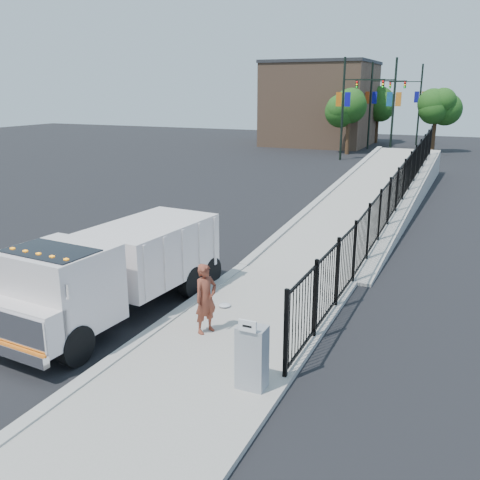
% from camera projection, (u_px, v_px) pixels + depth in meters
% --- Properties ---
extents(ground, '(120.00, 120.00, 0.00)m').
position_uv_depth(ground, '(181.00, 315.00, 13.80)').
color(ground, black).
rests_on(ground, ground).
extents(sidewalk, '(3.55, 12.00, 0.12)m').
position_uv_depth(sidewalk, '(212.00, 362.00, 11.26)').
color(sidewalk, '#9E998E').
rests_on(sidewalk, ground).
extents(curb, '(0.30, 12.00, 0.16)m').
position_uv_depth(curb, '(136.00, 344.00, 12.02)').
color(curb, '#ADAAA3').
rests_on(curb, ground).
extents(ramp, '(3.95, 24.06, 3.19)m').
position_uv_depth(ramp, '(378.00, 204.00, 27.00)').
color(ramp, '#9E998E').
rests_on(ramp, ground).
extents(iron_fence, '(0.10, 28.00, 1.80)m').
position_uv_depth(iron_fence, '(396.00, 204.00, 22.68)').
color(iron_fence, black).
rests_on(iron_fence, ground).
extents(truck, '(2.67, 6.88, 2.31)m').
position_uv_depth(truck, '(114.00, 268.00, 13.34)').
color(truck, black).
rests_on(truck, ground).
extents(worker, '(0.60, 0.71, 1.66)m').
position_uv_depth(worker, '(206.00, 299.00, 12.33)').
color(worker, brown).
rests_on(worker, sidewalk).
extents(utility_cabinet, '(0.55, 0.40, 1.25)m').
position_uv_depth(utility_cabinet, '(252.00, 357.00, 10.07)').
color(utility_cabinet, gray).
rests_on(utility_cabinet, sidewalk).
extents(arrow_sign, '(0.35, 0.04, 0.22)m').
position_uv_depth(arrow_sign, '(247.00, 326.00, 9.67)').
color(arrow_sign, white).
rests_on(arrow_sign, utility_cabinet).
extents(debris, '(0.33, 0.33, 0.08)m').
position_uv_depth(debris, '(224.00, 305.00, 13.99)').
color(debris, silver).
rests_on(debris, sidewalk).
extents(light_pole_0, '(3.77, 0.22, 8.00)m').
position_uv_depth(light_pole_0, '(347.00, 105.00, 42.41)').
color(light_pole_0, black).
rests_on(light_pole_0, ground).
extents(light_pole_1, '(3.78, 0.22, 8.00)m').
position_uv_depth(light_pole_1, '(390.00, 105.00, 43.12)').
color(light_pole_1, black).
rests_on(light_pole_1, ground).
extents(light_pole_2, '(3.78, 0.22, 8.00)m').
position_uv_depth(light_pole_2, '(374.00, 102.00, 50.35)').
color(light_pole_2, black).
rests_on(light_pole_2, ground).
extents(light_pole_3, '(3.78, 0.22, 8.00)m').
position_uv_depth(light_pole_3, '(417.00, 101.00, 54.09)').
color(light_pole_3, black).
rests_on(light_pole_3, ground).
extents(tree_0, '(3.08, 3.08, 5.54)m').
position_uv_depth(tree_0, '(349.00, 108.00, 46.43)').
color(tree_0, '#382314').
rests_on(tree_0, ground).
extents(tree_1, '(2.66, 2.66, 5.33)m').
position_uv_depth(tree_1, '(436.00, 108.00, 47.97)').
color(tree_1, '#382314').
rests_on(tree_1, ground).
extents(tree_2, '(3.31, 3.31, 5.66)m').
position_uv_depth(tree_2, '(378.00, 105.00, 56.48)').
color(tree_2, '#382314').
rests_on(tree_2, ground).
extents(building, '(10.00, 10.00, 8.00)m').
position_uv_depth(building, '(321.00, 105.00, 54.86)').
color(building, '#8C664C').
rests_on(building, ground).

